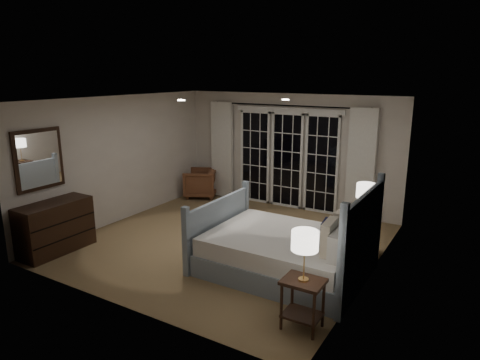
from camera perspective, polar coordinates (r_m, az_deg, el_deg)
The scene contains 20 objects.
floor at distance 7.68m, azimuth -1.80°, elevation -8.27°, with size 5.00×5.00×0.00m, color #93764F.
ceiling at distance 7.11m, azimuth -1.96°, elevation 10.69°, with size 5.00×5.00×0.00m, color white.
wall_left at distance 8.88m, azimuth -15.57°, elevation 2.72°, with size 0.02×5.00×2.50m, color silver.
wall_right at distance 6.34m, azimuth 17.48°, elevation -1.87°, with size 0.02×5.00×2.50m, color silver.
wall_back at distance 9.45m, azimuth 6.40°, elevation 3.82°, with size 5.00×0.02×2.50m, color silver.
wall_front at distance 5.45m, azimuth -16.34°, elevation -4.37°, with size 5.00×0.02×2.50m, color silver.
french_doors at distance 9.44m, azimuth 6.27°, elevation 2.83°, with size 2.50×0.04×2.20m.
curtain_rod at distance 9.23m, azimuth 6.31°, elevation 9.84°, with size 0.03×0.03×3.50m, color black.
curtain_left at distance 10.15m, azimuth -2.40°, elevation 4.04°, with size 0.55×0.10×2.25m, color silver.
curtain_right at distance 8.81m, azimuth 15.84°, elevation 1.95°, with size 0.55×0.10×2.25m, color silver.
downlight_a at distance 7.25m, azimuth 6.09°, elevation 10.61°, with size 0.12×0.12×0.01m, color white.
downlight_b at distance 7.14m, azimuth -7.85°, elevation 10.50°, with size 0.12×0.12×0.01m, color white.
bed at distance 6.49m, azimuth 6.26°, elevation -9.39°, with size 2.37×1.71×1.39m.
nightstand_left at distance 5.18m, azimuth 8.37°, elevation -15.15°, with size 0.47×0.38×0.62m.
nightstand_right at distance 7.34m, azimuth 16.10°, elevation -6.62°, with size 0.46×0.37×0.60m.
lamp_left at distance 4.88m, azimuth 8.66°, elevation -8.07°, with size 0.31×0.31×0.60m.
lamp_right at distance 7.13m, azimuth 16.48°, elevation -1.42°, with size 0.31×0.31×0.61m.
armchair at distance 10.35m, azimuth -5.29°, elevation -0.41°, with size 0.72×0.75×0.68m, color brown.
dresser at distance 7.79m, azimuth -23.40°, elevation -5.78°, with size 0.51×1.21×0.86m.
mirror at distance 7.70m, azimuth -25.25°, elevation 2.48°, with size 0.05×0.85×1.00m.
Camera 1 is at (3.87, -5.96, 2.92)m, focal length 32.00 mm.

